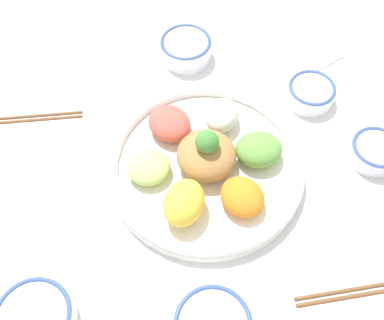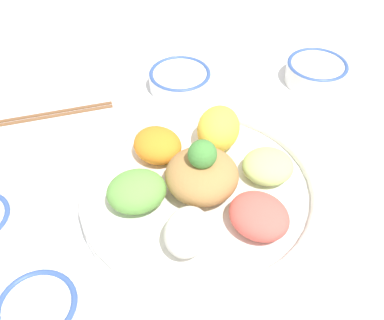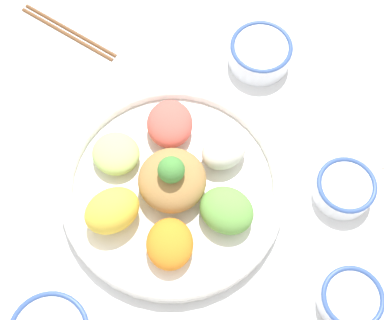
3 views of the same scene
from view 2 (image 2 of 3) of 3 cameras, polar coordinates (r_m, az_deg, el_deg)
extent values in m
plane|color=white|center=(0.67, 0.21, -3.44)|extent=(2.40, 2.40, 0.00)
cylinder|color=white|center=(0.65, 1.53, -4.17)|extent=(0.35, 0.35, 0.02)
torus|color=white|center=(0.64, 1.56, -3.30)|extent=(0.35, 0.35, 0.02)
ellipsoid|color=#6BAD4C|center=(0.61, -7.05, -3.95)|extent=(0.09, 0.09, 0.05)
ellipsoid|color=white|center=(0.57, -0.58, -9.09)|extent=(0.09, 0.09, 0.05)
ellipsoid|color=#E55B51|center=(0.59, 8.50, -7.02)|extent=(0.10, 0.09, 0.04)
ellipsoid|color=#B7DB7A|center=(0.66, 9.60, -0.76)|extent=(0.08, 0.09, 0.04)
ellipsoid|color=yellow|center=(0.69, 3.38, 4.01)|extent=(0.11, 0.10, 0.06)
ellipsoid|color=orange|center=(0.68, -4.40, 1.89)|extent=(0.09, 0.09, 0.04)
ellipsoid|color=#AD7F47|center=(0.62, 1.60, -1.83)|extent=(0.10, 0.10, 0.06)
sphere|color=#478E3D|center=(0.59, 1.68, 0.87)|extent=(0.04, 0.04, 0.04)
cylinder|color=white|center=(0.89, 15.45, 10.60)|extent=(0.11, 0.11, 0.04)
torus|color=#38569E|center=(0.88, 15.68, 11.56)|extent=(0.11, 0.11, 0.01)
cylinder|color=#5B3319|center=(0.88, 15.64, 11.41)|extent=(0.09, 0.09, 0.00)
cylinder|color=white|center=(0.85, -1.54, 10.06)|extent=(0.11, 0.11, 0.03)
torus|color=#38569E|center=(0.84, -1.55, 10.88)|extent=(0.11, 0.11, 0.01)
cylinder|color=maroon|center=(0.84, -1.55, 10.72)|extent=(0.09, 0.09, 0.00)
cylinder|color=white|center=(0.57, -18.72, -17.91)|extent=(0.09, 0.09, 0.04)
torus|color=#38569E|center=(0.55, -19.14, -17.12)|extent=(0.09, 0.09, 0.01)
cylinder|color=maroon|center=(0.56, -19.07, -17.25)|extent=(0.08, 0.08, 0.00)
cylinder|color=brown|center=(0.83, -17.76, 5.81)|extent=(0.05, 0.22, 0.01)
cylinder|color=brown|center=(0.82, -17.72, 5.39)|extent=(0.05, 0.22, 0.01)
cube|color=beige|center=(0.96, -0.46, 13.91)|extent=(0.01, 0.09, 0.01)
ellipsoid|color=beige|center=(0.99, 3.13, 14.83)|extent=(0.04, 0.05, 0.01)
camera|label=1|loc=(0.85, -1.06, 58.11)|focal=42.00mm
camera|label=3|loc=(0.69, -43.77, 64.45)|focal=50.00mm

